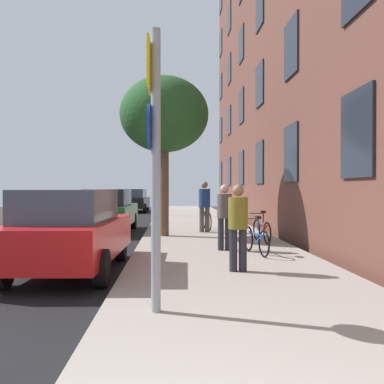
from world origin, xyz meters
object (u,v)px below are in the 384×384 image
object	(u,v)px
tree_near	(164,115)
bicycle_1	(262,230)
car_0	(70,230)
pedestrian_2	(204,203)
car_2	(134,200)
traffic_light	(163,170)
pedestrian_1	(224,213)
bicycle_2	(206,220)
bicycle_0	(256,239)
car_1	(109,210)
pedestrian_0	(238,222)
sign_post	(154,149)

from	to	relation	value
tree_near	bicycle_1	world-z (taller)	tree_near
car_0	pedestrian_2	bearing A→B (deg)	63.04
bicycle_1	car_2	distance (m)	17.99
traffic_light	pedestrian_1	world-z (taller)	traffic_light
tree_near	bicycle_2	distance (m)	4.33
bicycle_0	car_1	bearing A→B (deg)	126.34
bicycle_1	car_1	world-z (taller)	car_1
traffic_light	car_0	bearing A→B (deg)	-95.72
tree_near	bicycle_0	world-z (taller)	tree_near
pedestrian_0	car_1	xyz separation A→B (m)	(-3.58, 7.83, -0.20)
car_1	pedestrian_1	bearing A→B (deg)	-55.19
pedestrian_2	car_1	world-z (taller)	pedestrian_2
pedestrian_1	pedestrian_2	size ratio (longest dim) A/B	0.91
bicycle_1	pedestrian_0	size ratio (longest dim) A/B	0.99
bicycle_0	bicycle_2	xyz separation A→B (m)	(-0.66, 5.71, 0.02)
pedestrian_0	pedestrian_2	distance (m)	6.73
traffic_light	tree_near	xyz separation A→B (m)	(0.25, -9.76, 1.29)
bicycle_1	car_1	xyz separation A→B (m)	(-4.95, 3.80, 0.37)
car_1	pedestrian_0	bearing A→B (deg)	-65.40
bicycle_0	car_1	size ratio (longest dim) A/B	0.37
bicycle_1	pedestrian_2	world-z (taller)	pedestrian_2
pedestrian_1	bicycle_0	bearing A→B (deg)	-42.67
car_0	car_2	distance (m)	20.68
traffic_light	pedestrian_2	bearing A→B (deg)	-79.34
pedestrian_1	pedestrian_2	distance (m)	4.18
bicycle_0	bicycle_1	xyz separation A→B (m)	(0.62, 2.09, 0.00)
car_2	pedestrian_0	bearing A→B (deg)	-79.59
pedestrian_1	car_0	world-z (taller)	pedestrian_1
traffic_light	car_0	distance (m)	15.10
sign_post	car_0	world-z (taller)	sign_post
car_1	car_2	distance (m)	13.40
pedestrian_2	bicycle_0	bearing A→B (deg)	-80.39
sign_post	bicycle_0	xyz separation A→B (m)	(2.20, 4.30, -1.68)
sign_post	car_2	size ratio (longest dim) A/B	0.77
pedestrian_0	car_1	bearing A→B (deg)	114.60
bicycle_0	traffic_light	bearing A→B (deg)	100.29
tree_near	pedestrian_2	world-z (taller)	tree_near
pedestrian_2	car_2	bearing A→B (deg)	104.82
tree_near	pedestrian_2	size ratio (longest dim) A/B	2.89
traffic_light	car_2	world-z (taller)	traffic_light
car_0	car_1	size ratio (longest dim) A/B	0.93
pedestrian_2	car_2	distance (m)	15.00
traffic_light	bicycle_1	distance (m)	12.05
car_2	tree_near	bearing A→B (deg)	-81.07
pedestrian_0	car_0	distance (m)	3.25
bicycle_2	bicycle_0	bearing A→B (deg)	-83.43
pedestrian_0	car_0	size ratio (longest dim) A/B	0.40
bicycle_0	car_0	distance (m)	4.20
tree_near	bicycle_1	bearing A→B (deg)	-30.60
pedestrian_0	traffic_light	bearing A→B (deg)	96.30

